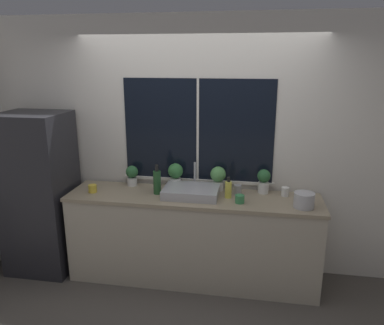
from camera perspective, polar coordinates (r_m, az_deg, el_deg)
name	(u,v)px	position (r m, az deg, el deg)	size (l,w,h in m)	color
ground_plane	(188,293)	(3.97, -0.62, -19.23)	(14.00, 14.00, 0.00)	#4C4742
wall_back	(198,147)	(3.99, 0.96, 2.36)	(8.00, 0.09, 2.70)	silver
wall_left	(45,127)	(5.58, -21.51, 5.09)	(0.06, 7.00, 2.70)	silver
counter	(193,238)	(3.97, 0.11, -11.39)	(2.56, 0.59, 0.93)	#B2A893
refrigerator	(39,193)	(4.35, -22.23, -4.36)	(0.68, 0.63, 1.73)	#232328
sink	(191,191)	(3.77, -0.10, -4.44)	(0.55, 0.44, 0.29)	#ADADB2
potted_plant_far_left	(132,175)	(4.10, -9.13, -1.85)	(0.13, 0.13, 0.22)	white
potted_plant_center_left	(176,174)	(3.97, -2.53, -1.75)	(0.16, 0.16, 0.27)	white
potted_plant_center_right	(218,177)	(3.90, 3.99, -2.21)	(0.16, 0.16, 0.26)	white
potted_plant_far_right	(264,180)	(3.89, 10.87, -2.65)	(0.13, 0.13, 0.25)	white
soap_bottle	(228,189)	(3.73, 5.55, -4.06)	(0.07, 0.07, 0.21)	#DBD14C
bottle_tall	(157,182)	(3.82, -5.34, -2.93)	(0.08, 0.08, 0.31)	#235128
mug_yellow	(93,188)	(4.00, -14.91, -3.85)	(0.09, 0.09, 0.08)	gold
mug_white	(285,192)	(3.88, 14.01, -4.33)	(0.08, 0.08, 0.09)	white
mug_grey	(238,190)	(3.83, 6.96, -4.16)	(0.08, 0.08, 0.10)	gray
mug_green	(240,199)	(3.62, 7.28, -5.54)	(0.09, 0.09, 0.08)	#38844C
kettle	(304,200)	(3.63, 16.71, -5.42)	(0.19, 0.19, 0.16)	#B2B2B7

